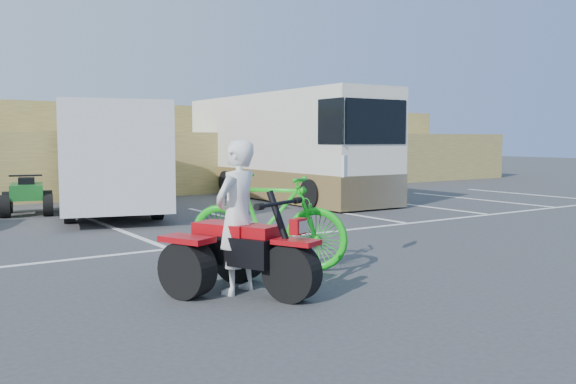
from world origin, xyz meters
TOP-DOWN VIEW (x-y plane):
  - ground at (0.00, 0.00)m, footprint 100.00×100.00m
  - parking_stripes at (0.87, 4.07)m, footprint 28.00×5.16m
  - grass_embankment at (0.00, 15.48)m, footprint 40.00×8.50m
  - red_trike_atv at (-0.39, -0.81)m, footprint 1.89×2.11m
  - rider at (-0.45, -0.67)m, footprint 0.77×0.66m
  - green_dirt_bike at (0.55, 0.27)m, footprint 1.96×2.11m
  - cargo_trailer at (0.67, 7.57)m, footprint 3.44×5.88m
  - rv_motorhome at (6.37, 8.71)m, footprint 2.29×8.56m
  - quad_atv_green at (-0.99, 8.57)m, footprint 1.42×1.71m

SIDE VIEW (x-z plane):
  - ground at x=0.00m, z-range 0.00..0.00m
  - red_trike_atv at x=-0.39m, z-range -0.56..0.56m
  - quad_atv_green at x=-0.99m, z-range -0.49..0.49m
  - parking_stripes at x=0.87m, z-range 0.00..0.01m
  - green_dirt_bike at x=0.55m, z-range 0.00..1.35m
  - rider at x=-0.45m, z-range 0.00..1.78m
  - rv_motorhome at x=6.37m, z-range -0.20..2.86m
  - cargo_trailer at x=0.67m, z-range 0.11..2.68m
  - grass_embankment at x=0.00m, z-range -0.13..2.97m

